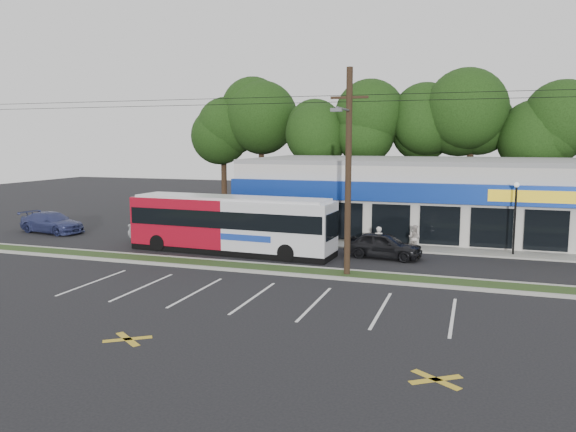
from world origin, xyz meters
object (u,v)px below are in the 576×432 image
(car_dark, at_px, (383,245))
(car_blue, at_px, (52,222))
(metrobus, at_px, (231,223))
(pedestrian_b, at_px, (414,238))
(utility_pole, at_px, (345,165))
(car_silver, at_px, (164,231))
(pedestrian_a, at_px, (378,242))
(lamp_post, at_px, (515,210))

(car_dark, height_order, car_blue, car_blue)
(metrobus, distance_m, pedestrian_b, 11.00)
(utility_pole, height_order, car_silver, utility_pole)
(metrobus, distance_m, pedestrian_a, 8.62)
(car_dark, distance_m, pedestrian_b, 3.00)
(lamp_post, bearing_deg, utility_pole, -136.05)
(car_dark, bearing_deg, pedestrian_a, 74.17)
(car_dark, bearing_deg, lamp_post, -59.77)
(utility_pole, xyz_separation_m, pedestrian_a, (0.85, 5.07, -4.53))
(pedestrian_a, xyz_separation_m, pedestrian_b, (1.75, 2.50, -0.09))
(utility_pole, xyz_separation_m, lamp_post, (8.17, 7.87, -2.74))
(lamp_post, distance_m, pedestrian_a, 8.04)
(utility_pole, xyz_separation_m, pedestrian_b, (2.61, 7.57, -4.63))
(car_dark, relative_size, car_blue, 0.85)
(pedestrian_a, bearing_deg, lamp_post, 177.37)
(pedestrian_b, bearing_deg, metrobus, 42.59)
(utility_pole, relative_size, metrobus, 3.99)
(utility_pole, bearing_deg, pedestrian_a, 80.47)
(utility_pole, bearing_deg, metrobus, 154.80)
(car_silver, relative_size, car_blue, 0.94)
(lamp_post, relative_size, metrobus, 0.34)
(lamp_post, height_order, car_blue, lamp_post)
(car_dark, distance_m, car_silver, 14.24)
(car_dark, distance_m, pedestrian_a, 0.37)
(car_blue, bearing_deg, pedestrian_b, -77.58)
(car_blue, bearing_deg, metrobus, -90.27)
(car_blue, xyz_separation_m, pedestrian_b, (25.44, 1.50, 0.04))
(lamp_post, distance_m, pedestrian_b, 5.88)
(car_silver, xyz_separation_m, pedestrian_a, (13.92, -0.07, 0.09))
(utility_pole, height_order, pedestrian_a, utility_pole)
(car_dark, bearing_deg, pedestrian_b, -21.14)
(metrobus, xyz_separation_m, pedestrian_b, (10.20, 4.00, -0.98))
(car_dark, height_order, pedestrian_b, pedestrian_b)
(car_blue, bearing_deg, utility_pole, -95.85)
(pedestrian_b, bearing_deg, lamp_post, -155.74)
(metrobus, height_order, pedestrian_a, metrobus)
(car_silver, height_order, pedestrian_a, pedestrian_a)
(car_blue, height_order, pedestrian_a, pedestrian_a)
(lamp_post, height_order, car_silver, lamp_post)
(car_silver, height_order, car_blue, car_silver)
(car_dark, xyz_separation_m, pedestrian_a, (-0.32, 0.14, 0.14))
(utility_pole, relative_size, car_silver, 10.44)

